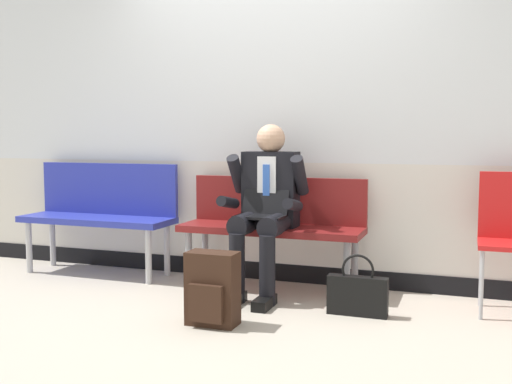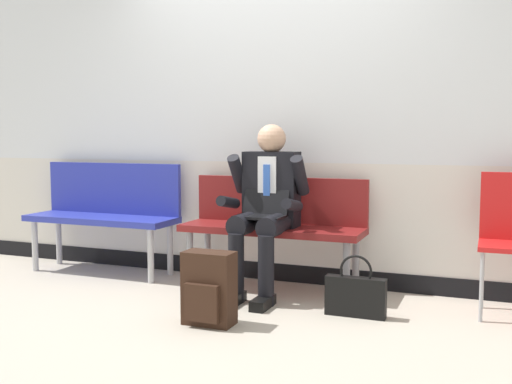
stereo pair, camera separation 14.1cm
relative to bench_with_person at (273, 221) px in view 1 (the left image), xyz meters
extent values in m
plane|color=#B2A899|center=(-0.09, -0.49, -0.51)|extent=(18.00, 18.00, 0.00)
cube|color=silver|center=(-0.09, 0.28, 1.54)|extent=(5.79, 0.12, 2.23)
cube|color=beige|center=(-0.09, 0.28, 0.03)|extent=(5.79, 0.12, 0.80)
cube|color=black|center=(-0.09, 0.28, -0.44)|extent=(5.79, 0.14, 0.14)
cube|color=maroon|center=(0.00, -0.07, -0.05)|extent=(1.36, 0.42, 0.05)
cube|color=maroon|center=(0.00, 0.11, 0.15)|extent=(1.36, 0.04, 0.35)
cylinder|color=gray|center=(-0.60, -0.22, -0.29)|extent=(0.05, 0.05, 0.43)
cylinder|color=gray|center=(-0.60, 0.08, -0.29)|extent=(0.05, 0.05, 0.43)
cylinder|color=gray|center=(0.60, -0.22, -0.29)|extent=(0.05, 0.05, 0.43)
cylinder|color=gray|center=(0.60, 0.08, -0.29)|extent=(0.05, 0.05, 0.43)
cube|color=#28339E|center=(-1.52, -0.07, -0.05)|extent=(1.30, 0.42, 0.05)
cube|color=#28339E|center=(-1.52, 0.11, 0.19)|extent=(1.30, 0.04, 0.43)
cylinder|color=#B7B7BC|center=(-2.09, -0.22, -0.29)|extent=(0.05, 0.05, 0.43)
cylinder|color=#B7B7BC|center=(-2.09, 0.08, -0.29)|extent=(0.05, 0.05, 0.43)
cylinder|color=#B7B7BC|center=(-0.95, -0.22, -0.29)|extent=(0.05, 0.05, 0.43)
cylinder|color=#B7B7BC|center=(-0.95, 0.08, -0.29)|extent=(0.05, 0.05, 0.43)
cylinder|color=black|center=(-0.11, -0.28, 0.02)|extent=(0.15, 0.40, 0.15)
cylinder|color=black|center=(-0.11, -0.47, -0.27)|extent=(0.11, 0.11, 0.48)
cube|color=black|center=(-0.11, -0.53, -0.47)|extent=(0.10, 0.26, 0.07)
cylinder|color=black|center=(0.11, -0.28, 0.02)|extent=(0.15, 0.40, 0.15)
cylinder|color=black|center=(0.11, -0.47, -0.27)|extent=(0.11, 0.11, 0.48)
cube|color=black|center=(0.11, -0.53, -0.47)|extent=(0.10, 0.26, 0.07)
cube|color=black|center=(0.00, -0.07, 0.25)|extent=(0.40, 0.18, 0.55)
cube|color=silver|center=(0.00, -0.16, 0.30)|extent=(0.14, 0.01, 0.39)
cube|color=blue|center=(0.00, -0.17, 0.27)|extent=(0.05, 0.01, 0.33)
sphere|color=tan|center=(0.00, -0.07, 0.62)|extent=(0.21, 0.21, 0.21)
cylinder|color=black|center=(-0.24, -0.14, 0.36)|extent=(0.09, 0.25, 0.30)
cylinder|color=black|center=(-0.24, -0.31, 0.16)|extent=(0.08, 0.27, 0.12)
cylinder|color=black|center=(0.24, -0.14, 0.36)|extent=(0.09, 0.25, 0.30)
cylinder|color=black|center=(0.24, -0.31, 0.16)|extent=(0.08, 0.27, 0.12)
cube|color=black|center=(0.00, -0.31, 0.07)|extent=(0.34, 0.22, 0.02)
cube|color=black|center=(0.00, -0.18, 0.18)|extent=(0.34, 0.08, 0.21)
cube|color=#331E14|center=(-0.07, -0.97, -0.29)|extent=(0.31, 0.16, 0.45)
cube|color=#331E14|center=(-0.07, -1.07, -0.35)|extent=(0.22, 0.04, 0.22)
cube|color=black|center=(0.72, -0.48, -0.38)|extent=(0.38, 0.08, 0.25)
torus|color=black|center=(0.72, -0.48, -0.22)|extent=(0.21, 0.02, 0.21)
cube|color=red|center=(1.63, -0.15, -0.05)|extent=(0.38, 0.38, 0.03)
cube|color=red|center=(1.63, 0.02, 0.18)|extent=(0.38, 0.03, 0.44)
cylinder|color=#A5A5AA|center=(1.47, -0.31, -0.29)|extent=(0.02, 0.02, 0.44)
cylinder|color=#A5A5AA|center=(1.47, 0.01, -0.29)|extent=(0.02, 0.02, 0.44)
camera|label=1|loc=(1.38, -4.20, 0.63)|focal=41.73mm
camera|label=2|loc=(1.51, -4.15, 0.63)|focal=41.73mm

